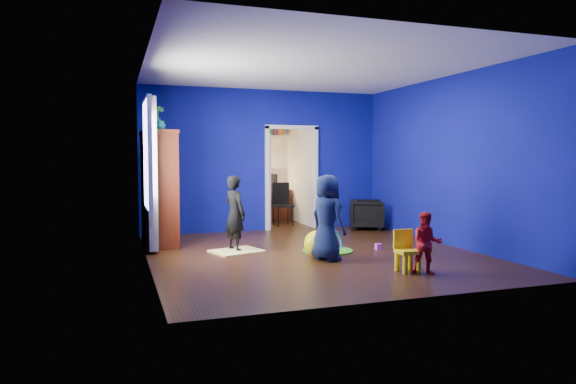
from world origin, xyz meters
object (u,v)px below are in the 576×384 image
object	(u,v)px
play_mat	(328,251)
armchair	(367,214)
hopper_ball	(317,244)
child_black	(235,213)
crt_tv	(162,186)
toddler_red	(427,243)
vase	(160,124)
tv_armoire	(159,188)
child_navy	(327,217)
study_desk	(271,205)
folding_chair	(283,205)
kid_chair	(408,253)

from	to	relation	value
play_mat	armchair	bearing A→B (deg)	49.38
armchair	hopper_ball	xyz separation A→B (m)	(-2.14, -2.49, -0.11)
child_black	crt_tv	distance (m)	1.50
toddler_red	vase	distance (m)	4.66
child_black	tv_armoire	bearing A→B (deg)	25.54
vase	hopper_ball	distance (m)	3.26
child_navy	hopper_ball	bearing A→B (deg)	-9.09
play_mat	study_desk	size ratio (longest dim) A/B	0.92
vase	study_desk	size ratio (longest dim) A/B	0.22
armchair	vase	world-z (taller)	vase
armchair	toddler_red	xyz separation A→B (m)	(-1.23, -4.00, 0.09)
child_black	folding_chair	bearing A→B (deg)	-55.09
kid_chair	play_mat	distance (m)	1.77
crt_tv	hopper_ball	bearing A→B (deg)	-41.24
toddler_red	folding_chair	xyz separation A→B (m)	(-0.27, 5.10, 0.06)
child_navy	tv_armoire	world-z (taller)	tv_armoire
play_mat	folding_chair	bearing A→B (deg)	84.64
crt_tv	kid_chair	distance (m)	4.36
hopper_ball	tv_armoire	bearing A→B (deg)	139.29
toddler_red	tv_armoire	world-z (taller)	tv_armoire
kid_chair	study_desk	world-z (taller)	study_desk
folding_chair	play_mat	bearing A→B (deg)	-95.36
child_black	hopper_ball	distance (m)	1.45
play_mat	study_desk	world-z (taller)	study_desk
child_navy	crt_tv	world-z (taller)	crt_tv
toddler_red	vase	bearing A→B (deg)	162.13
folding_chair	study_desk	bearing A→B (deg)	90.00
armchair	child_black	xyz separation A→B (m)	(-3.21, -1.60, 0.30)
child_black	folding_chair	xyz separation A→B (m)	(1.71, 2.70, -0.15)
vase	hopper_ball	bearing A→B (deg)	-35.83
play_mat	crt_tv	bearing A→B (deg)	149.08
toddler_red	folding_chair	distance (m)	5.11
child_black	toddler_red	size ratio (longest dim) A/B	1.52
crt_tv	folding_chair	size ratio (longest dim) A/B	0.76
armchair	toddler_red	bearing A→B (deg)	-173.31
crt_tv	play_mat	size ratio (longest dim) A/B	0.86
play_mat	child_black	bearing A→B (deg)	160.48
toddler_red	study_desk	distance (m)	6.07
play_mat	tv_armoire	bearing A→B (deg)	149.48
tv_armoire	hopper_ball	xyz separation A→B (m)	(2.17, -1.87, -0.78)
vase	hopper_ball	size ratio (longest dim) A/B	0.48
child_black	tv_armoire	size ratio (longest dim) A/B	0.62
child_black	hopper_ball	xyz separation A→B (m)	(1.07, -0.89, -0.41)
toddler_red	hopper_ball	world-z (taller)	toddler_red
child_navy	crt_tv	size ratio (longest dim) A/B	1.80
child_navy	hopper_ball	xyz separation A→B (m)	(-0.05, 0.25, -0.43)
child_black	play_mat	distance (m)	1.61
toddler_red	vase	world-z (taller)	vase
vase	hopper_ball	xyz separation A→B (m)	(2.17, -1.57, -1.85)
toddler_red	play_mat	bearing A→B (deg)	133.89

